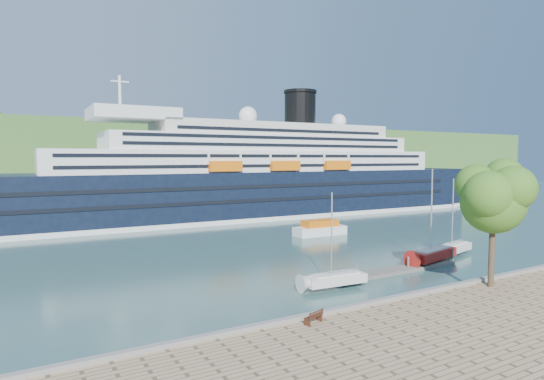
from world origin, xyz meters
The scene contains 11 objects.
ground centered at (0.00, 0.00, 0.00)m, with size 400.00×400.00×0.00m, color #2D514F.
far_hillside centered at (0.00, 145.00, 12.00)m, with size 400.00×50.00×24.00m, color #326227.
quay_coping centered at (0.00, -0.20, 1.15)m, with size 220.00×0.50×0.30m, color slate.
cruise_ship centered at (7.96, 56.63, 13.15)m, with size 117.09×17.05×26.29m, color black, non-canonical shape.
park_bench centered at (-16.34, -1.21, 1.49)m, with size 1.52×0.62×0.98m, color #451F13, non-canonical shape.
promenade_tree centered at (1.83, -1.50, 6.88)m, with size 7.10×7.10×11.76m, color #2F651A, non-canonical shape.
floating_pontoon centered at (1.16, 8.84, 0.18)m, with size 16.16×1.98×0.36m, color slate, non-canonical shape.
sailboat_white_near centered at (-8.03, 7.19, 4.22)m, with size 6.54×1.82×8.44m, color silver, non-canonical shape.
sailboat_red centered at (7.68, 9.68, 5.10)m, with size 7.90×2.20×10.21m, color maroon, non-canonical shape.
sailboat_white_far centered at (13.21, 11.31, 4.51)m, with size 6.99×1.94×9.03m, color silver, non-canonical shape.
tender_launch centered at (7.72, 31.52, 1.17)m, with size 8.46×2.90×2.34m, color orange, non-canonical shape.
Camera 1 is at (-33.23, -25.31, 11.90)m, focal length 30.00 mm.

